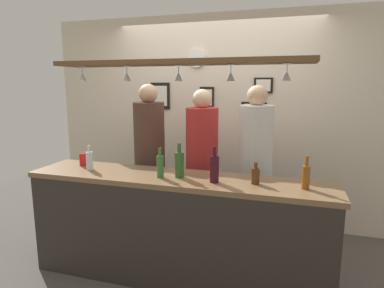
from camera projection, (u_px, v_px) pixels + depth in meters
The scene contains 24 objects.
ground_plane at pixel (189, 258), 3.38m from camera, with size 8.00×8.00×0.00m, color #4C4742.
back_wall at pixel (215, 120), 4.18m from camera, with size 4.40×0.06×2.60m, color beige.
bar_counter at pixel (171, 216), 2.79m from camera, with size 2.70×0.55×0.96m.
overhead_glass_rack at pixel (178, 62), 2.75m from camera, with size 2.20×0.36×0.04m, color brown.
hanging_wineglass_far_left at pixel (83, 77), 2.97m from camera, with size 0.07×0.07×0.13m.
hanging_wineglass_left at pixel (127, 76), 2.86m from camera, with size 0.07×0.07×0.13m.
hanging_wineglass_center_left at pixel (179, 76), 2.76m from camera, with size 0.07×0.07×0.13m.
hanging_wineglass_center at pixel (231, 76), 2.67m from camera, with size 0.07×0.07×0.13m.
hanging_wineglass_center_right at pixel (287, 75), 2.49m from camera, with size 0.07×0.07×0.13m.
person_left_brown_shirt at pixel (149, 147), 3.67m from camera, with size 0.34×0.34×1.76m.
person_middle_red_shirt at pixel (202, 154), 3.50m from camera, with size 0.34×0.34×1.71m.
person_right_white_patterned_shirt at pixel (255, 154), 3.33m from camera, with size 0.34×0.34×1.75m.
bottle_beer_green_import at pixel (160, 166), 2.83m from camera, with size 0.06×0.06×0.26m.
bottle_beer_brown_stubby at pixel (255, 175), 2.66m from camera, with size 0.07×0.07×0.18m.
bottle_beer_amber_tall at pixel (306, 176), 2.52m from camera, with size 0.06×0.06×0.26m.
bottle_wine_dark_red at pixel (214, 168), 2.69m from camera, with size 0.08×0.08×0.30m.
bottle_champagne_green at pixel (179, 164), 2.84m from camera, with size 0.08×0.08×0.30m.
bottle_soda_clear at pixel (90, 160), 3.09m from camera, with size 0.06×0.06×0.23m.
drink_can at pixel (83, 159), 3.25m from camera, with size 0.07×0.07×0.12m, color red.
picture_frame_upper_small at pixel (263, 85), 3.89m from camera, with size 0.22×0.02×0.18m.
picture_frame_crest at pixel (207, 97), 4.11m from camera, with size 0.18×0.02×0.26m.
picture_frame_caricature at pixel (160, 96), 4.29m from camera, with size 0.26×0.02×0.34m.
picture_frame_lower_pair at pixel (254, 110), 3.97m from camera, with size 0.30×0.02×0.18m.
wall_clock at pixel (197, 58), 4.06m from camera, with size 0.22×0.22×0.03m, color white.
Camera 1 is at (0.95, -2.96, 1.77)m, focal length 30.84 mm.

